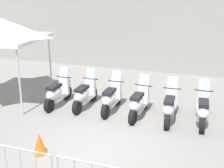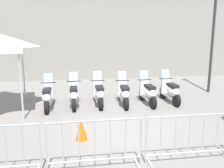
# 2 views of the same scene
# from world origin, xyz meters

# --- Properties ---
(ground_plane) EXTENTS (120.00, 120.00, 0.00)m
(ground_plane) POSITION_xyz_m (0.00, 0.00, 0.00)
(ground_plane) COLOR gray
(motorcycle_0) EXTENTS (0.62, 1.72, 1.24)m
(motorcycle_0) POSITION_xyz_m (-2.04, 2.46, 0.45)
(motorcycle_0) COLOR black
(motorcycle_0) RESTS_ON ground
(motorcycle_1) EXTENTS (0.63, 1.72, 1.24)m
(motorcycle_1) POSITION_xyz_m (-1.09, 2.45, 0.45)
(motorcycle_1) COLOR black
(motorcycle_1) RESTS_ON ground
(motorcycle_2) EXTENTS (0.62, 1.72, 1.24)m
(motorcycle_2) POSITION_xyz_m (-0.15, 2.32, 0.45)
(motorcycle_2) COLOR black
(motorcycle_2) RESTS_ON ground
(motorcycle_3) EXTENTS (0.68, 1.71, 1.24)m
(motorcycle_3) POSITION_xyz_m (0.76, 2.06, 0.45)
(motorcycle_3) COLOR black
(motorcycle_3) RESTS_ON ground
(motorcycle_4) EXTENTS (0.57, 1.73, 1.24)m
(motorcycle_4) POSITION_xyz_m (1.70, 1.92, 0.45)
(motorcycle_4) COLOR black
(motorcycle_4) RESTS_ON ground
(motorcycle_5) EXTENTS (0.56, 1.73, 1.24)m
(motorcycle_5) POSITION_xyz_m (2.65, 1.89, 0.45)
(motorcycle_5) COLOR black
(motorcycle_5) RESTS_ON ground
(canopy_tent) EXTENTS (2.71, 2.71, 2.91)m
(canopy_tent) POSITION_xyz_m (-4.09, 2.77, 2.52)
(canopy_tent) COLOR silver
(canopy_tent) RESTS_ON ground
(traffic_cone) EXTENTS (0.32, 0.32, 0.55)m
(traffic_cone) POSITION_xyz_m (-1.35, -0.52, 0.28)
(traffic_cone) COLOR orange
(traffic_cone) RESTS_ON ground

